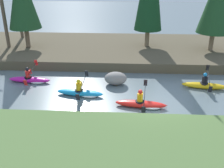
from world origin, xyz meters
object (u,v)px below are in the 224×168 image
(kayaker_middle, at_px, (143,104))
(kayaker_far_back, at_px, (31,79))
(kayaker_trailing, at_px, (82,92))
(boulder_midstream, at_px, (116,78))
(kayaker_lead, at_px, (205,85))

(kayaker_middle, height_order, kayaker_far_back, same)
(kayaker_middle, height_order, kayaker_trailing, same)
(kayaker_far_back, xyz_separation_m, boulder_midstream, (5.44, 0.02, 0.20))
(kayaker_lead, height_order, kayaker_far_back, same)
(kayaker_lead, relative_size, kayaker_trailing, 1.00)
(kayaker_lead, distance_m, kayaker_middle, 4.68)
(kayaker_lead, xyz_separation_m, kayaker_trailing, (-7.35, -1.42, -0.02))
(kayaker_lead, xyz_separation_m, kayaker_middle, (-3.91, -2.57, -0.02))
(kayaker_middle, distance_m, boulder_midstream, 3.28)
(kayaker_lead, height_order, kayaker_trailing, same)
(kayaker_middle, relative_size, boulder_midstream, 1.99)
(kayaker_trailing, height_order, kayaker_far_back, same)
(kayaker_lead, relative_size, kayaker_middle, 1.00)
(kayaker_middle, relative_size, kayaker_trailing, 1.00)
(kayaker_lead, relative_size, kayaker_far_back, 1.00)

